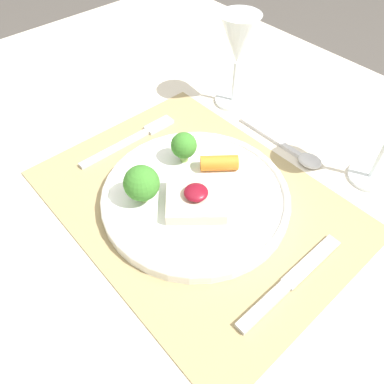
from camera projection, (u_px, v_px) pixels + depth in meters
The scene contains 8 objects.
ground_plane at pixel (194, 354), 1.16m from camera, with size 8.00×8.00×0.00m, color #4C4742.
dining_table at pixel (195, 229), 0.66m from camera, with size 1.49×1.15×0.74m.
placemat at pixel (195, 201), 0.60m from camera, with size 0.49×0.37×0.00m, color #9E895B.
dinner_plate at pixel (190, 193), 0.59m from camera, with size 0.30×0.30×0.08m.
fork at pixel (135, 138), 0.70m from camera, with size 0.02×0.20×0.01m.
knife at pixel (284, 287), 0.50m from camera, with size 0.02×0.20×0.01m.
spoon at pixel (296, 152), 0.68m from camera, with size 0.19×0.04×0.01m.
wine_glass_far at pixel (238, 44), 0.69m from camera, with size 0.08×0.08×0.18m.
Camera 1 is at (0.29, -0.26, 1.20)m, focal length 35.00 mm.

